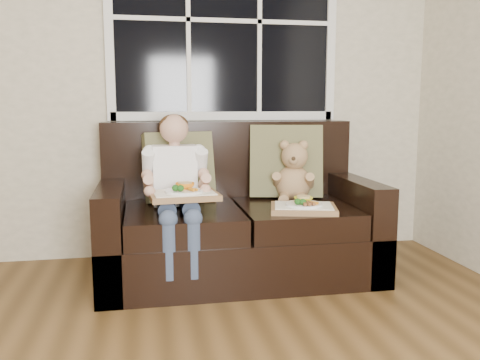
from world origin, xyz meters
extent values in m
cube|color=beige|center=(0.00, 2.50, 1.35)|extent=(4.50, 0.02, 2.70)
cube|color=black|center=(0.73, 2.48, 1.65)|extent=(1.50, 0.02, 1.25)
cube|color=white|center=(0.73, 2.47, 0.99)|extent=(1.58, 0.04, 0.06)
cube|color=white|center=(-0.05, 2.47, 1.65)|extent=(0.06, 0.04, 1.37)
cube|color=white|center=(1.51, 2.47, 1.65)|extent=(0.06, 0.04, 1.37)
cube|color=white|center=(0.73, 2.47, 1.65)|extent=(1.50, 0.03, 0.03)
cube|color=black|center=(0.73, 1.95, 0.15)|extent=(1.70, 0.90, 0.30)
cube|color=black|center=(-0.05, 1.95, 0.30)|extent=(0.15, 0.90, 0.60)
cube|color=black|center=(1.50, 1.95, 0.30)|extent=(0.15, 0.90, 0.60)
cube|color=black|center=(0.73, 2.33, 0.63)|extent=(1.70, 0.18, 0.66)
cube|color=black|center=(0.38, 1.87, 0.38)|extent=(0.68, 0.72, 0.15)
cube|color=black|center=(1.08, 1.87, 0.38)|extent=(0.68, 0.72, 0.15)
cube|color=olive|center=(0.38, 2.17, 0.67)|extent=(0.48, 0.28, 0.46)
cube|color=olive|center=(1.10, 2.17, 0.69)|extent=(0.52, 0.32, 0.50)
cube|color=white|center=(0.34, 2.00, 0.64)|extent=(0.27, 0.16, 0.37)
sphere|color=tan|center=(0.34, 1.99, 0.93)|extent=(0.17, 0.17, 0.17)
ellipsoid|color=#3A2412|center=(0.34, 2.00, 0.96)|extent=(0.17, 0.17, 0.12)
cylinder|color=#36445F|center=(0.27, 1.80, 0.50)|extent=(0.10, 0.33, 0.10)
cylinder|color=#36445F|center=(0.41, 1.80, 0.50)|extent=(0.10, 0.33, 0.10)
cylinder|color=#36445F|center=(0.27, 1.54, 0.30)|extent=(0.09, 0.09, 0.31)
cylinder|color=#36445F|center=(0.41, 1.54, 0.30)|extent=(0.09, 0.09, 0.31)
cylinder|color=tan|center=(0.18, 1.88, 0.69)|extent=(0.07, 0.32, 0.26)
cylinder|color=tan|center=(0.50, 1.88, 0.69)|extent=(0.07, 0.32, 0.26)
ellipsoid|color=tan|center=(1.12, 2.07, 0.56)|extent=(0.28, 0.26, 0.25)
sphere|color=tan|center=(1.12, 2.05, 0.74)|extent=(0.22, 0.22, 0.17)
sphere|color=tan|center=(1.06, 2.06, 0.81)|extent=(0.06, 0.06, 0.06)
sphere|color=tan|center=(1.18, 2.06, 0.81)|extent=(0.06, 0.06, 0.06)
sphere|color=tan|center=(1.12, 1.98, 0.72)|extent=(0.07, 0.07, 0.07)
sphere|color=#302315|center=(1.12, 1.96, 0.74)|extent=(0.03, 0.03, 0.03)
cylinder|color=tan|center=(1.06, 1.93, 0.48)|extent=(0.10, 0.15, 0.07)
cylinder|color=tan|center=(1.18, 1.93, 0.48)|extent=(0.10, 0.15, 0.07)
cube|color=olive|center=(0.37, 1.74, 0.56)|extent=(0.41, 0.32, 0.03)
cube|color=white|center=(0.37, 1.74, 0.58)|extent=(0.36, 0.27, 0.01)
cylinder|color=white|center=(0.37, 1.73, 0.59)|extent=(0.22, 0.22, 0.01)
imported|color=orange|center=(0.38, 1.77, 0.61)|extent=(0.12, 0.12, 0.03)
cylinder|color=#DEBC79|center=(0.38, 1.77, 0.62)|extent=(0.08, 0.08, 0.02)
ellipsoid|color=#285F1E|center=(0.32, 1.69, 0.61)|extent=(0.04, 0.04, 0.04)
ellipsoid|color=#285F1E|center=(0.35, 1.68, 0.61)|extent=(0.04, 0.04, 0.04)
cylinder|color=orange|center=(0.41, 1.68, 0.60)|extent=(0.04, 0.06, 0.01)
cube|color=olive|center=(1.07, 1.70, 0.47)|extent=(0.44, 0.38, 0.03)
cube|color=white|center=(1.07, 1.70, 0.48)|extent=(0.39, 0.32, 0.01)
cylinder|color=white|center=(1.07, 1.69, 0.49)|extent=(0.22, 0.22, 0.01)
imported|color=#F5FA20|center=(1.08, 1.73, 0.51)|extent=(0.14, 0.14, 0.03)
cylinder|color=#DEBC79|center=(1.08, 1.73, 0.52)|extent=(0.08, 0.08, 0.02)
ellipsoid|color=#285F1E|center=(1.02, 1.65, 0.52)|extent=(0.04, 0.04, 0.04)
ellipsoid|color=#285F1E|center=(1.05, 1.64, 0.52)|extent=(0.04, 0.04, 0.04)
cylinder|color=orange|center=(1.11, 1.65, 0.51)|extent=(0.04, 0.06, 0.01)
cylinder|color=brown|center=(1.07, 1.63, 0.51)|extent=(0.03, 0.08, 0.02)
camera|label=1|loc=(0.16, -1.12, 1.08)|focal=38.00mm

